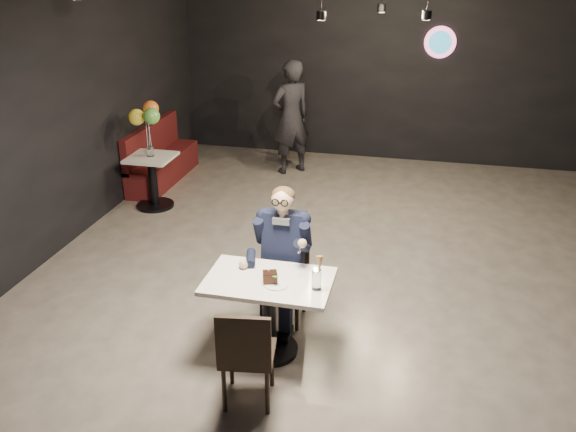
% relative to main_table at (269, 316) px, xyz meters
% --- Properties ---
extents(floor, '(9.00, 9.00, 0.00)m').
position_rel_main_table_xyz_m(floor, '(0.49, 1.37, -0.38)').
color(floor, gray).
rests_on(floor, ground).
extents(wall_sign, '(0.50, 0.06, 0.50)m').
position_rel_main_table_xyz_m(wall_sign, '(1.29, 5.84, 1.62)').
color(wall_sign, pink).
rests_on(wall_sign, floor).
extents(main_table, '(1.10, 0.70, 0.75)m').
position_rel_main_table_xyz_m(main_table, '(0.00, 0.00, 0.00)').
color(main_table, white).
rests_on(main_table, floor).
extents(chair_far, '(0.42, 0.46, 0.92)m').
position_rel_main_table_xyz_m(chair_far, '(-0.00, 0.55, 0.09)').
color(chair_far, black).
rests_on(chair_far, floor).
extents(chair_near, '(0.48, 0.52, 0.92)m').
position_rel_main_table_xyz_m(chair_near, '(-0.00, -0.65, 0.09)').
color(chair_near, black).
rests_on(chair_near, floor).
extents(seated_man, '(0.60, 0.80, 1.44)m').
position_rel_main_table_xyz_m(seated_man, '(-0.00, 0.55, 0.34)').
color(seated_man, black).
rests_on(seated_man, floor).
extents(dessert_plate, '(0.21, 0.21, 0.01)m').
position_rel_main_table_xyz_m(dessert_plate, '(0.09, -0.08, 0.38)').
color(dessert_plate, white).
rests_on(dessert_plate, main_table).
extents(cake_slice, '(0.15, 0.13, 0.09)m').
position_rel_main_table_xyz_m(cake_slice, '(0.03, -0.05, 0.43)').
color(cake_slice, black).
rests_on(cake_slice, dessert_plate).
extents(mint_leaf, '(0.06, 0.04, 0.01)m').
position_rel_main_table_xyz_m(mint_leaf, '(0.08, -0.09, 0.47)').
color(mint_leaf, '#287C30').
rests_on(mint_leaf, cake_slice).
extents(sundae_glass, '(0.08, 0.08, 0.18)m').
position_rel_main_table_xyz_m(sundae_glass, '(0.43, -0.06, 0.47)').
color(sundae_glass, silver).
rests_on(sundae_glass, main_table).
extents(wafer_cone, '(0.08, 0.08, 0.13)m').
position_rel_main_table_xyz_m(wafer_cone, '(0.46, -0.06, 0.62)').
color(wafer_cone, '#B5804A').
rests_on(wafer_cone, sundae_glass).
extents(booth_bench, '(0.45, 1.81, 0.91)m').
position_rel_main_table_xyz_m(booth_bench, '(-2.76, 3.92, 0.08)').
color(booth_bench, '#430E10').
rests_on(booth_bench, floor).
extents(side_table, '(0.61, 0.61, 0.76)m').
position_rel_main_table_xyz_m(side_table, '(-2.46, 2.92, 0.00)').
color(side_table, white).
rests_on(side_table, floor).
extents(balloon_vase, '(0.10, 0.10, 0.14)m').
position_rel_main_table_xyz_m(balloon_vase, '(-2.46, 2.92, 0.45)').
color(balloon_vase, silver).
rests_on(balloon_vase, side_table).
extents(balloon_bunch, '(0.40, 0.40, 0.66)m').
position_rel_main_table_xyz_m(balloon_bunch, '(-2.46, 2.92, 0.86)').
color(balloon_bunch, yellow).
rests_on(balloon_bunch, balloon_vase).
extents(passerby, '(0.78, 0.77, 1.82)m').
position_rel_main_table_xyz_m(passerby, '(-0.91, 4.80, 0.53)').
color(passerby, black).
rests_on(passerby, floor).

